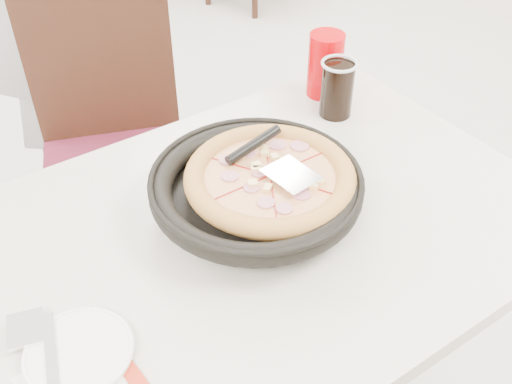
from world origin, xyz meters
TOP-DOWN VIEW (x-y plane):
  - floor at (0.00, 0.00)m, footprint 7.00×7.00m
  - main_table at (0.25, -0.54)m, footprint 1.26×0.89m
  - chair_far at (0.24, 0.14)m, footprint 0.54×0.54m
  - trivet at (0.30, -0.52)m, footprint 0.11×0.11m
  - pizza_pan at (0.29, -0.51)m, footprint 0.37×0.37m
  - pizza at (0.32, -0.51)m, footprint 0.31×0.31m
  - pizza_server at (0.34, -0.54)m, footprint 0.08×0.10m
  - side_plate at (-0.12, -0.63)m, footprint 0.18×0.18m
  - fork at (-0.16, -0.62)m, footprint 0.06×0.17m
  - cola_glass at (0.65, -0.32)m, footprint 0.08×0.08m
  - red_cup at (0.68, -0.23)m, footprint 0.09×0.09m

SIDE VIEW (x-z plane):
  - floor at x=0.00m, z-range 0.00..0.00m
  - main_table at x=0.25m, z-range 0.00..0.75m
  - chair_far at x=0.24m, z-range 0.00..0.95m
  - side_plate at x=-0.12m, z-range 0.75..0.77m
  - trivet at x=0.30m, z-range 0.75..0.79m
  - fork at x=-0.16m, z-range 0.77..0.77m
  - pizza_pan at x=0.29m, z-range 0.79..0.80m
  - pizza at x=0.32m, z-range 0.80..0.82m
  - cola_glass at x=0.65m, z-range 0.75..0.88m
  - red_cup at x=0.68m, z-range 0.75..0.91m
  - pizza_server at x=0.34m, z-range 0.84..0.84m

